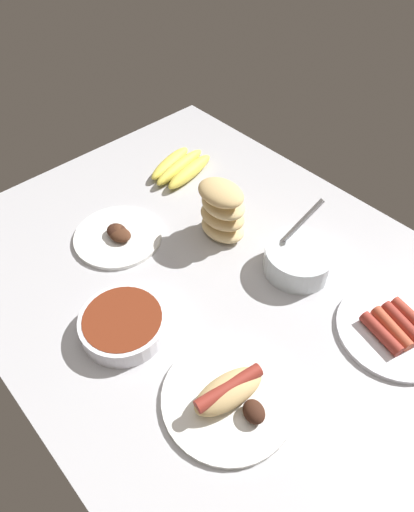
# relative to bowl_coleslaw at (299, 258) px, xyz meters

# --- Properties ---
(ground_plane) EXTENTS (1.20, 0.90, 0.03)m
(ground_plane) POSITION_rel_bowl_coleslaw_xyz_m (0.09, 0.15, -0.05)
(ground_plane) COLOR #B2B2B7
(bowl_coleslaw) EXTENTS (0.15, 0.15, 0.15)m
(bowl_coleslaw) POSITION_rel_bowl_coleslaw_xyz_m (0.00, 0.00, 0.00)
(bowl_coleslaw) COLOR silver
(bowl_coleslaw) RESTS_ON ground_plane
(banana_bunch) EXTENTS (0.14, 0.19, 0.04)m
(banana_bunch) POSITION_rel_bowl_coleslaw_xyz_m (0.44, -0.04, -0.02)
(banana_bunch) COLOR #E5D14C
(banana_bunch) RESTS_ON ground_plane
(plate_hotdog_assembled) EXTENTS (0.23, 0.23, 0.06)m
(plate_hotdog_assembled) POSITION_rel_bowl_coleslaw_xyz_m (-0.12, 0.32, -0.02)
(plate_hotdog_assembled) COLOR white
(plate_hotdog_assembled) RESTS_ON ground_plane
(bread_stack) EXTENTS (0.12, 0.10, 0.14)m
(bread_stack) POSITION_rel_bowl_coleslaw_xyz_m (0.19, 0.05, 0.04)
(bread_stack) COLOR #E5C689
(bread_stack) RESTS_ON ground_plane
(plate_grilled_meat) EXTENTS (0.21, 0.21, 0.03)m
(plate_grilled_meat) POSITION_rel_bowl_coleslaw_xyz_m (0.34, 0.24, -0.02)
(plate_grilled_meat) COLOR white
(plate_grilled_meat) RESTS_ON ground_plane
(plate_sausages) EXTENTS (0.22, 0.22, 0.03)m
(plate_sausages) POSITION_rel_bowl_coleslaw_xyz_m (-0.24, -0.01, -0.02)
(plate_sausages) COLOR white
(plate_sausages) RESTS_ON ground_plane
(bowl_chili) EXTENTS (0.17, 0.17, 0.04)m
(bowl_chili) POSITION_rel_bowl_coleslaw_xyz_m (0.13, 0.37, -0.01)
(bowl_chili) COLOR white
(bowl_chili) RESTS_ON ground_plane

